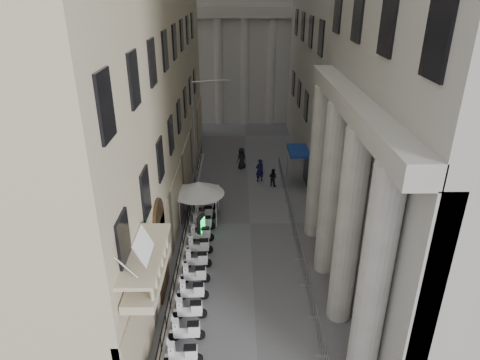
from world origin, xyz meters
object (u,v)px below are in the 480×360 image
Objects in this scene: pedestrian_a at (260,170)px; pedestrian_b at (273,177)px; info_kiosk at (201,227)px; security_tent at (199,188)px; street_lamp at (199,128)px.

pedestrian_b is (1.06, -0.92, -0.24)m from pedestrian_a.
pedestrian_b is at bearing 76.70° from info_kiosk.
security_tent is at bearing 32.18° from pedestrian_a.
street_lamp reaches higher than pedestrian_a.
street_lamp is at bearing 93.04° from security_tent.
street_lamp is at bearing 114.44° from info_kiosk.
pedestrian_a reaches higher than info_kiosk.
pedestrian_a is (4.84, 1.94, -4.38)m from street_lamp.
security_tent reaches higher than pedestrian_a.
pedestrian_b is (5.34, 8.15, -0.11)m from info_kiosk.
street_lamp reaches higher than info_kiosk.
info_kiosk is at bearing 42.88° from pedestrian_a.
info_kiosk is 0.85× the size of pedestrian_a.
pedestrian_a is at bearing 54.05° from security_tent.
street_lamp is at bearing -0.02° from pedestrian_a.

